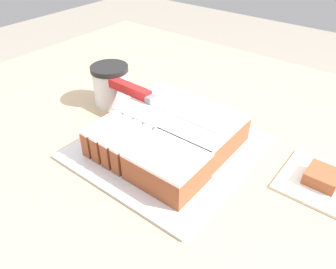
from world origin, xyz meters
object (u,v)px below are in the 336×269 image
at_px(coffee_cup, 111,85).
at_px(brownie, 322,177).
at_px(cake, 171,134).
at_px(cake_board, 168,147).
at_px(knife, 138,93).

xyz_separation_m(coffee_cup, brownie, (0.52, 0.03, -0.03)).
xyz_separation_m(cake, coffee_cup, (-0.24, 0.06, 0.01)).
relative_size(coffee_cup, brownie, 1.79).
height_order(cake_board, coffee_cup, coffee_cup).
bearing_deg(brownie, coffee_cup, -177.20).
height_order(cake, brownie, cake).
bearing_deg(cake, brownie, 16.76).
bearing_deg(brownie, cake, -163.24).
relative_size(knife, brownie, 5.44).
xyz_separation_m(cake, knife, (-0.12, 0.04, 0.04)).
distance_m(cake, coffee_cup, 0.25).
relative_size(cake_board, knife, 1.11).
relative_size(cake_board, brownie, 6.06).
distance_m(cake, knife, 0.13).
bearing_deg(coffee_cup, brownie, 2.80).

